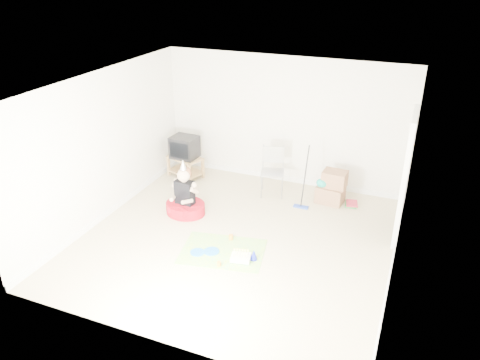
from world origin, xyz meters
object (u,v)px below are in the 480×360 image
at_px(seated_woman, 185,202).
at_px(birthday_cake, 241,258).
at_px(crt_tv, 185,147).
at_px(cardboard_boxes, 332,188).
at_px(tv_stand, 186,165).
at_px(folding_chair, 272,173).

distance_m(seated_woman, birthday_cake, 1.82).
bearing_deg(seated_woman, crt_tv, 117.80).
height_order(seated_woman, birthday_cake, seated_woman).
relative_size(seated_woman, birthday_cake, 3.09).
bearing_deg(cardboard_boxes, tv_stand, -179.80).
distance_m(crt_tv, folding_chair, 1.99).
relative_size(folding_chair, cardboard_boxes, 1.52).
bearing_deg(tv_stand, seated_woman, -62.20).
bearing_deg(tv_stand, crt_tv, 180.00).
distance_m(tv_stand, birthday_cake, 3.32).
bearing_deg(tv_stand, cardboard_boxes, 0.20).
height_order(cardboard_boxes, birthday_cake, cardboard_boxes).
bearing_deg(tv_stand, birthday_cake, -47.21).
xyz_separation_m(tv_stand, birthday_cake, (2.25, -2.43, -0.22)).
relative_size(folding_chair, seated_woman, 0.92).
distance_m(crt_tv, cardboard_boxes, 3.15).
distance_m(crt_tv, seated_woman, 1.67).
bearing_deg(folding_chair, crt_tv, 176.88).
height_order(tv_stand, birthday_cake, tv_stand).
bearing_deg(birthday_cake, tv_stand, 132.79).
height_order(crt_tv, seated_woman, seated_woman).
bearing_deg(birthday_cake, crt_tv, 132.79).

